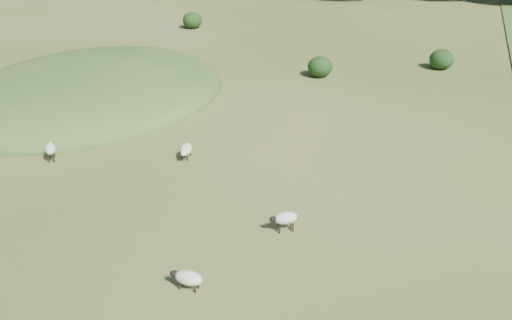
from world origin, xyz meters
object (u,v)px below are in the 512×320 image
at_px(sheep_0, 186,150).
at_px(sheep_2, 285,218).
at_px(sheep_3, 188,278).
at_px(sheep_5, 50,149).

height_order(sheep_0, sheep_2, sheep_2).
xyz_separation_m(sheep_0, sheep_3, (4.49, -9.04, -0.04)).
xyz_separation_m(sheep_3, sheep_5, (-10.46, 6.71, 0.15)).
distance_m(sheep_0, sheep_2, 7.92).
relative_size(sheep_3, sheep_5, 1.02).
distance_m(sheep_3, sheep_5, 12.43).
relative_size(sheep_2, sheep_5, 0.97).
xyz_separation_m(sheep_2, sheep_5, (-12.37, 2.35, 0.02)).
relative_size(sheep_0, sheep_3, 1.13).
distance_m(sheep_0, sheep_3, 10.10).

